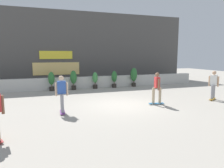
# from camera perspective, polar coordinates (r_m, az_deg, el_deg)

# --- Properties ---
(ground_plane) EXTENTS (48.00, 48.00, 0.00)m
(ground_plane) POSITION_cam_1_polar(r_m,az_deg,el_deg) (10.83, 2.56, -5.78)
(ground_plane) COLOR #A8A093
(planter_wall) EXTENTS (18.00, 0.40, 0.90)m
(planter_wall) POSITION_cam_1_polar(r_m,az_deg,el_deg) (16.39, -5.06, 0.52)
(planter_wall) COLOR beige
(planter_wall) RESTS_ON ground
(building_backdrop) EXTENTS (20.00, 2.08, 6.50)m
(building_backdrop) POSITION_cam_1_polar(r_m,az_deg,el_deg) (20.17, -7.91, 9.84)
(building_backdrop) COLOR #4C4947
(building_backdrop) RESTS_ON ground
(potted_plant_0) EXTENTS (0.46, 0.46, 1.39)m
(potted_plant_0) POSITION_cam_1_polar(r_m,az_deg,el_deg) (15.46, -16.52, 1.05)
(potted_plant_0) COLOR #2D2823
(potted_plant_0) RESTS_ON ground
(potted_plant_1) EXTENTS (0.48, 0.48, 1.44)m
(potted_plant_1) POSITION_cam_1_polar(r_m,az_deg,el_deg) (15.59, -10.66, 1.44)
(potted_plant_1) COLOR #2D2823
(potted_plant_1) RESTS_ON ground
(potted_plant_2) EXTENTS (0.41, 0.41, 1.28)m
(potted_plant_2) POSITION_cam_1_polar(r_m,az_deg,el_deg) (15.92, -4.73, 1.25)
(potted_plant_2) COLOR #2D2823
(potted_plant_2) RESTS_ON ground
(potted_plant_3) EXTENTS (0.44, 0.44, 1.34)m
(potted_plant_3) POSITION_cam_1_polar(r_m,az_deg,el_deg) (16.36, 0.63, 1.62)
(potted_plant_3) COLOR #2D2823
(potted_plant_3) RESTS_ON ground
(potted_plant_4) EXTENTS (0.54, 0.54, 1.56)m
(potted_plant_4) POSITION_cam_1_polar(r_m,az_deg,el_deg) (16.99, 6.09, 2.34)
(potted_plant_4) COLOR #2D2823
(potted_plant_4) RESTS_ON ground
(skater_foreground) EXTENTS (0.56, 0.81, 1.70)m
(skater_foreground) POSITION_cam_1_polar(r_m,az_deg,el_deg) (9.31, -13.82, -2.35)
(skater_foreground) COLOR #72338C
(skater_foreground) RESTS_ON ground
(skater_far_left) EXTENTS (0.78, 0.60, 1.70)m
(skater_far_left) POSITION_cam_1_polar(r_m,az_deg,el_deg) (13.16, 26.42, 0.03)
(skater_far_left) COLOR #BF8C26
(skater_far_left) RESTS_ON ground
(skater_by_wall_left) EXTENTS (0.82, 0.55, 1.70)m
(skater_by_wall_left) POSITION_cam_1_polar(r_m,az_deg,el_deg) (10.92, 12.39, -0.80)
(skater_by_wall_left) COLOR #266699
(skater_by_wall_left) RESTS_ON ground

